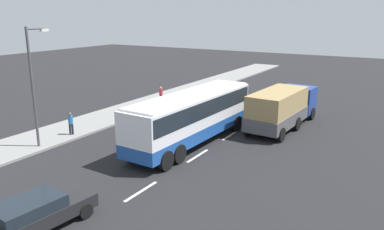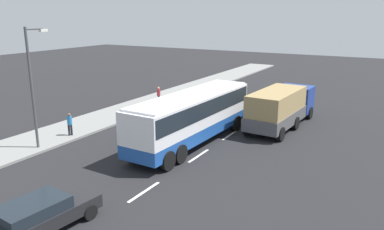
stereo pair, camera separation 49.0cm
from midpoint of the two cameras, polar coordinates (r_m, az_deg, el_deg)
The scene contains 9 objects.
ground_plane at distance 23.88m, azimuth -2.43°, elevation -4.94°, with size 120.00×120.00×0.00m, color black.
sidewalk_curb at distance 29.22m, azimuth -17.13°, elevation -1.70°, with size 80.00×4.00×0.15m, color gray.
lane_centreline at distance 20.45m, azimuth -3.29°, elevation -8.48°, with size 32.55×0.16×0.01m.
coach_bus at distance 24.05m, azimuth -0.53°, elevation 0.33°, with size 11.34×3.07×3.30m.
cargo_truck at distance 28.48m, azimuth 12.79°, elevation 1.33°, with size 8.45×3.11×2.88m.
car_black_sedan at distance 16.11m, azimuth -22.94°, elevation -13.69°, with size 4.76×2.28×1.35m.
pedestrian_near_curb at distance 34.61m, azimuth -5.45°, elevation 3.14°, with size 0.32×0.32×1.58m.
pedestrian_at_crossing at distance 26.88m, azimuth -18.44°, elevation -1.12°, with size 0.32×0.32×1.54m.
street_lamp at distance 24.58m, azimuth -23.35°, elevation 4.75°, with size 1.56×0.24×7.28m.
Camera 2 is at (-19.12, -11.73, 8.16)m, focal length 35.43 mm.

